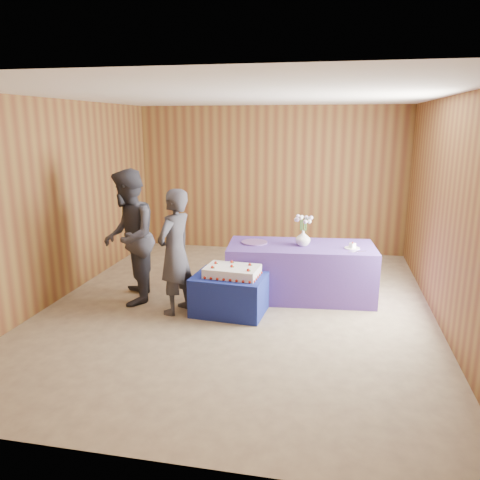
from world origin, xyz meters
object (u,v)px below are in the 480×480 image
(sheet_cake, at_px, (232,271))
(vase, at_px, (303,238))
(guest_right, at_px, (129,237))
(guest_left, at_px, (175,252))
(cake_table, at_px, (230,294))
(serving_table, at_px, (300,271))

(sheet_cake, xyz_separation_m, vase, (0.83, 0.74, 0.30))
(sheet_cake, xyz_separation_m, guest_right, (-1.44, 0.13, 0.34))
(sheet_cake, distance_m, guest_left, 0.76)
(cake_table, relative_size, vase, 4.23)
(serving_table, height_order, guest_right, guest_right)
(vase, relative_size, guest_right, 0.12)
(serving_table, xyz_separation_m, guest_left, (-1.53, -0.86, 0.43))
(guest_left, height_order, guest_right, guest_right)
(guest_left, bearing_deg, guest_right, -90.32)
(serving_table, bearing_deg, guest_left, -155.86)
(vase, bearing_deg, cake_table, -140.36)
(cake_table, xyz_separation_m, sheet_cake, (0.04, -0.02, 0.31))
(vase, bearing_deg, guest_left, -151.57)
(vase, distance_m, guest_right, 2.35)
(serving_table, xyz_separation_m, vase, (0.02, -0.02, 0.48))
(vase, relative_size, guest_left, 0.13)
(vase, xyz_separation_m, guest_right, (-2.27, -0.61, 0.05))
(sheet_cake, height_order, guest_left, guest_left)
(sheet_cake, relative_size, vase, 3.45)
(cake_table, distance_m, guest_right, 1.55)
(serving_table, relative_size, sheet_cake, 2.72)
(cake_table, distance_m, vase, 1.28)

